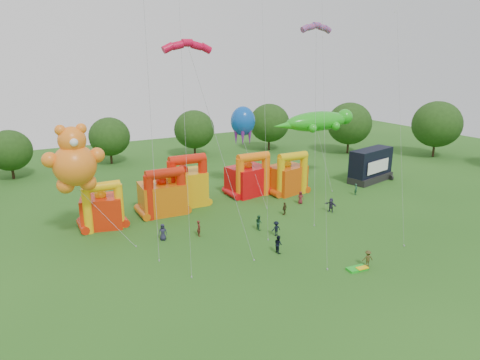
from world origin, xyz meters
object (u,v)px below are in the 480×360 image
gecko_kite (319,130)px  bouncy_castle_2 (185,186)px  teddy_bear_kite (91,190)px  octopus_kite (250,156)px  stage_trailer (371,165)px  spectator_4 (285,208)px  bouncy_castle_0 (102,209)px  spectator_0 (163,232)px

gecko_kite → bouncy_castle_2: bearing=179.3°
teddy_bear_kite → octopus_kite: bearing=16.2°
stage_trailer → bouncy_castle_2: bearing=173.9°
teddy_bear_kite → gecko_kite: teddy_bear_kite is taller
octopus_kite → spectator_4: bearing=-92.3°
bouncy_castle_2 → bouncy_castle_0: bearing=-166.5°
bouncy_castle_0 → teddy_bear_kite: teddy_bear_kite is taller
gecko_kite → spectator_0: 32.09m
octopus_kite → spectator_4: size_ratio=7.43×
gecko_kite → octopus_kite: size_ratio=1.18×
gecko_kite → spectator_4: bearing=-143.0°
bouncy_castle_0 → stage_trailer: (43.48, -0.58, 0.35)m
bouncy_castle_0 → spectator_4: bouncy_castle_0 is taller
bouncy_castle_2 → stage_trailer: (31.71, -3.41, -0.18)m
bouncy_castle_0 → bouncy_castle_2: bearing=13.5°
bouncy_castle_2 → spectator_0: bearing=-123.4°
bouncy_castle_0 → gecko_kite: 35.37m
teddy_bear_kite → spectator_0: teddy_bear_kite is taller
teddy_bear_kite → bouncy_castle_2: bearing=27.8°
bouncy_castle_2 → spectator_0: (-6.63, -10.07, -1.85)m
octopus_kite → spectator_4: octopus_kite is taller
octopus_kite → gecko_kite: bearing=-0.6°
bouncy_castle_0 → octopus_kite: bearing=6.9°
bouncy_castle_2 → stage_trailer: bearing=-6.1°
gecko_kite → octopus_kite: 12.76m
teddy_bear_kite → bouncy_castle_0: bearing=68.3°
octopus_kite → bouncy_castle_0: bearing=-173.1°
bouncy_castle_2 → gecko_kite: gecko_kite is taller
stage_trailer → teddy_bear_kite: size_ratio=0.69×
bouncy_castle_2 → spectator_4: 14.27m
bouncy_castle_0 → spectator_0: bearing=-54.6°
spectator_4 → spectator_0: bearing=-27.0°
stage_trailer → spectator_0: bearing=-170.2°
stage_trailer → gecko_kite: 11.20m
spectator_0 → spectator_4: bearing=21.2°
stage_trailer → spectator_0: stage_trailer is taller
gecko_kite → octopus_kite: bearing=179.4°
bouncy_castle_0 → octopus_kite: 22.70m
octopus_kite → spectator_4: (-0.40, -9.80, -5.10)m
bouncy_castle_2 → teddy_bear_kite: teddy_bear_kite is taller
spectator_0 → bouncy_castle_0: bearing=146.1°
bouncy_castle_2 → stage_trailer: size_ratio=0.82×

